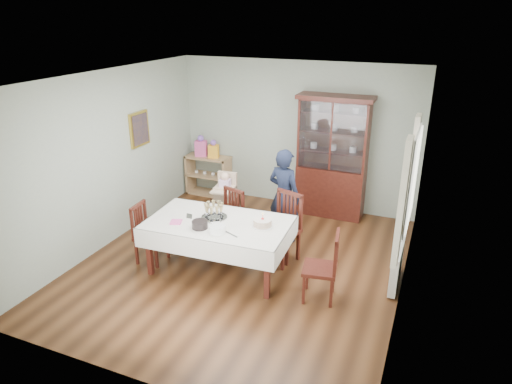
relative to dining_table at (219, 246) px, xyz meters
The scene contains 25 objects.
floor 0.52m from the dining_table, 47.79° to the left, with size 5.00×5.00×0.00m, color #593319.
room_shell 1.56m from the dining_table, 73.40° to the left, with size 5.00×5.00×5.00m.
dining_table is the anchor object (origin of this frame).
china_cabinet 2.80m from the dining_table, 68.62° to the left, with size 1.30×0.48×2.18m.
sideboard 2.96m from the dining_table, 120.80° to the left, with size 0.90×0.38×0.80m.
picture_frame 2.58m from the dining_table, 151.88° to the left, with size 0.04×0.48×0.58m, color gold.
window 2.78m from the dining_table, 12.85° to the left, with size 0.04×1.02×1.22m, color white.
curtain_left 2.62m from the dining_table, ahead, with size 0.07×0.30×1.55m, color silver.
curtain_right 2.88m from the dining_table, 26.22° to the left, with size 0.07×0.30×1.55m, color silver.
radiator 2.46m from the dining_table, 13.16° to the left, with size 0.10×0.80×0.55m, color white.
chair_far_left 0.66m from the dining_table, 106.07° to the left, with size 0.53×0.53×0.94m.
chair_far_right 0.94m from the dining_table, 39.11° to the left, with size 0.59×0.59×1.04m.
chair_end_left 1.07m from the dining_table, behind, with size 0.43×0.43×0.90m.
chair_end_right 1.54m from the dining_table, ahead, with size 0.49×0.49×0.94m.
woman 1.40m from the dining_table, 66.31° to the left, with size 0.56×0.37×1.54m, color black.
high_chair 1.39m from the dining_table, 112.08° to the left, with size 0.49×0.49×1.00m.
champagne_tray 0.47m from the dining_table, 140.82° to the left, with size 0.37×0.37×0.23m.
birthday_cake 0.77m from the dining_table, ahead, with size 0.29×0.29×0.20m.
plate_stack_dark 0.52m from the dining_table, 117.72° to the right, with size 0.22×0.22×0.10m, color black.
plate_stack_white 0.54m from the dining_table, 65.03° to the right, with size 0.22×0.22×0.09m, color white.
napkin_stack 0.70m from the dining_table, 154.84° to the right, with size 0.15×0.15×0.02m, color #DD5199.
cutlery 0.63m from the dining_table, behind, with size 0.11×0.16×0.01m, color silver, non-canonical shape.
cake_knife 0.58m from the dining_table, 40.85° to the right, with size 0.26×0.02×0.01m, color silver.
gift_bag_pink 3.07m from the dining_table, 123.20° to the left, with size 0.26×0.20×0.42m.
gift_bag_orange 2.93m from the dining_table, 118.53° to the left, with size 0.22×0.18×0.36m.
Camera 1 is at (2.44, -5.37, 3.50)m, focal length 32.00 mm.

